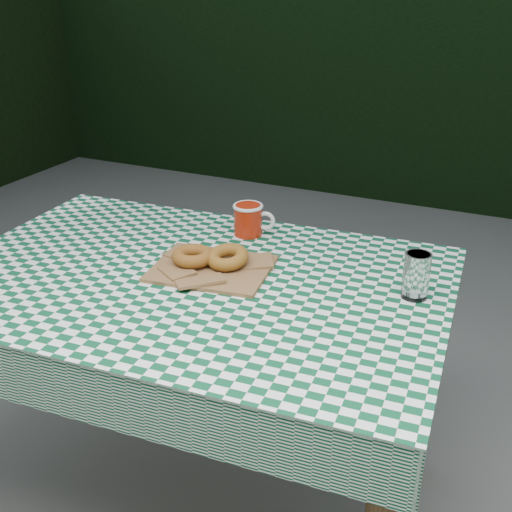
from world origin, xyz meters
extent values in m
plane|color=#595953|center=(0.00, 0.00, 0.00)|extent=(60.00, 60.00, 0.00)
cube|color=black|center=(0.00, 3.20, 0.90)|extent=(7.00, 0.70, 1.80)
cube|color=brown|center=(-0.02, -0.04, 0.38)|extent=(1.34, 0.94, 0.75)
cube|color=#0B4628|center=(-0.02, -0.04, 0.75)|extent=(1.37, 0.96, 0.01)
cube|color=olive|center=(0.02, 0.01, 0.76)|extent=(0.33, 0.28, 0.02)
torus|color=#A36021|center=(-0.04, 0.01, 0.79)|extent=(0.14, 0.14, 0.04)
torus|color=#A46122|center=(0.05, 0.04, 0.79)|extent=(0.14, 0.14, 0.04)
cylinder|color=white|center=(0.54, 0.09, 0.81)|extent=(0.08, 0.08, 0.12)
camera|label=1|loc=(0.75, -1.30, 1.49)|focal=43.93mm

